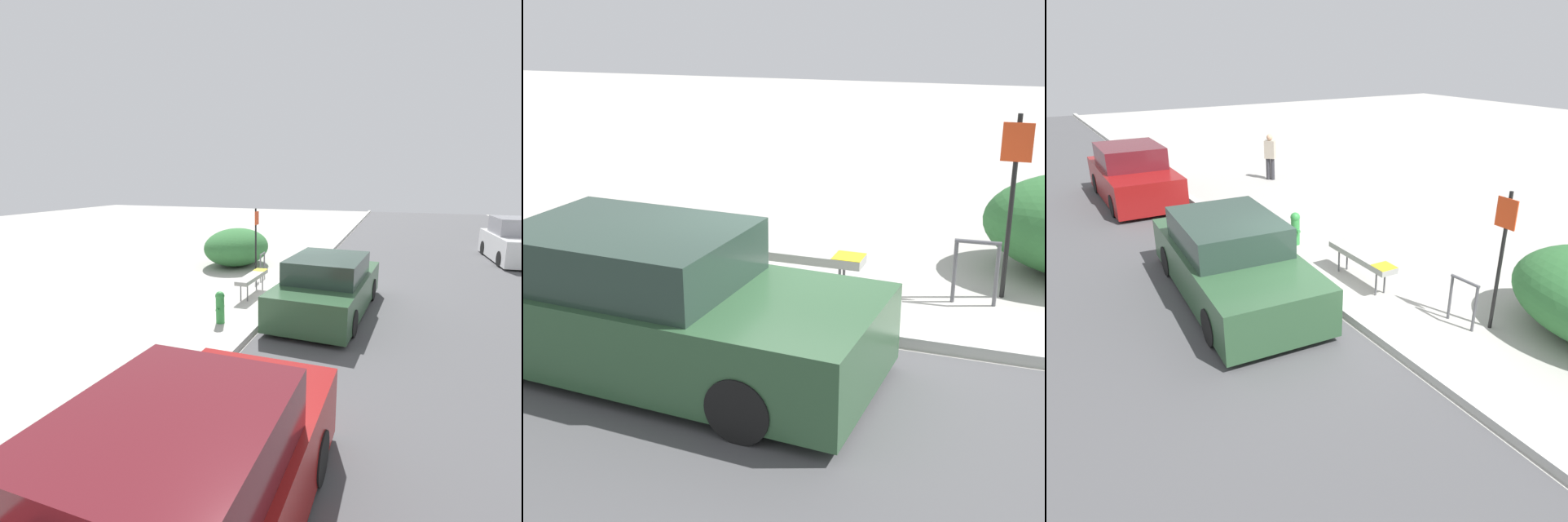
% 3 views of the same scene
% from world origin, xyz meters
% --- Properties ---
extents(ground_plane, '(60.00, 60.00, 0.00)m').
position_xyz_m(ground_plane, '(0.00, 0.00, 0.00)').
color(ground_plane, '#ADAAA3').
extents(curb, '(60.00, 0.20, 0.13)m').
position_xyz_m(curb, '(0.00, 0.00, 0.07)').
color(curb, '#B7B7B2').
rests_on(curb, ground_plane).
extents(bench, '(1.76, 0.39, 0.60)m').
position_xyz_m(bench, '(-0.58, 1.00, 0.53)').
color(bench, '#515156').
rests_on(bench, ground_plane).
extents(bike_rack, '(0.55, 0.08, 0.83)m').
position_xyz_m(bike_rack, '(1.59, 1.43, 0.50)').
color(bike_rack, '#515156').
rests_on(bike_rack, ground_plane).
extents(sign_post, '(0.36, 0.08, 2.30)m').
position_xyz_m(sign_post, '(1.91, 1.78, 1.38)').
color(sign_post, black).
rests_on(sign_post, ground_plane).
extents(fire_hydrant, '(0.36, 0.22, 0.77)m').
position_xyz_m(fire_hydrant, '(-2.99, 0.91, 0.41)').
color(fire_hydrant, '#338C3F').
rests_on(fire_hydrant, ground_plane).
extents(parked_car_near, '(4.76, 2.18, 1.46)m').
position_xyz_m(parked_car_near, '(-1.38, -1.33, 0.66)').
color(parked_car_near, black).
rests_on(parked_car_near, ground_plane).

